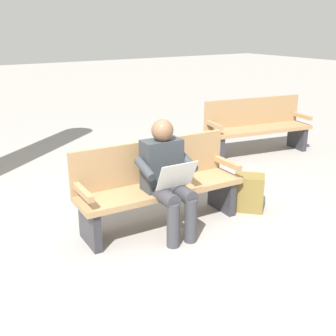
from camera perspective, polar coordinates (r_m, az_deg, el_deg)
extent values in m
plane|color=gray|center=(4.58, -0.91, -7.76)|extent=(40.00, 40.00, 0.00)
cube|color=#9E7A51|center=(4.41, -0.94, -2.88)|extent=(1.82, 0.56, 0.06)
cube|color=#9E7A51|center=(4.50, -2.30, 1.02)|extent=(1.80, 0.14, 0.45)
cube|color=#9E7A51|center=(4.80, 7.93, 0.71)|extent=(0.08, 0.48, 0.06)
cube|color=#9E7A51|center=(4.03, -11.55, -3.12)|extent=(0.08, 0.48, 0.06)
cube|color=#2D2D33|center=(4.90, 7.27, -3.54)|extent=(0.10, 0.44, 0.39)
cube|color=#2D2D33|center=(4.20, -10.56, -7.74)|extent=(0.10, 0.44, 0.39)
cube|color=#33383D|center=(4.25, -0.87, 0.47)|extent=(0.41, 0.24, 0.52)
sphere|color=brown|center=(4.14, -0.76, 5.11)|extent=(0.22, 0.22, 0.22)
cylinder|color=#38383D|center=(4.22, 1.73, -3.25)|extent=(0.17, 0.43, 0.15)
cylinder|color=#38383D|center=(4.12, -0.63, -3.78)|extent=(0.17, 0.43, 0.15)
cylinder|color=#38383D|center=(4.17, 3.08, -7.15)|extent=(0.13, 0.13, 0.45)
cylinder|color=#38383D|center=(4.08, 0.71, -7.78)|extent=(0.13, 0.13, 0.45)
cylinder|color=#33383D|center=(4.28, 2.58, 0.95)|extent=(0.10, 0.32, 0.18)
cylinder|color=#33383D|center=(4.06, -3.13, -0.11)|extent=(0.10, 0.32, 0.18)
cube|color=silver|center=(4.02, 1.23, -1.05)|extent=(0.41, 0.15, 0.27)
cube|color=brown|center=(4.96, 10.89, -3.30)|extent=(0.42, 0.42, 0.42)
cube|color=olive|center=(5.12, 10.90, -3.32)|extent=(0.19, 0.20, 0.19)
cube|color=#9E7A51|center=(7.09, 12.25, 5.18)|extent=(1.86, 0.79, 0.06)
cube|color=#9E7A51|center=(7.20, 11.42, 7.54)|extent=(1.78, 0.37, 0.45)
cube|color=#9E7A51|center=(7.57, 17.68, 6.74)|extent=(0.14, 0.48, 0.06)
cube|color=#9E7A51|center=(6.61, 6.23, 5.85)|extent=(0.14, 0.48, 0.06)
cube|color=#2D2D33|center=(7.62, 17.11, 3.97)|extent=(0.16, 0.44, 0.39)
cube|color=#2D2D33|center=(6.73, 6.49, 2.77)|extent=(0.16, 0.44, 0.39)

